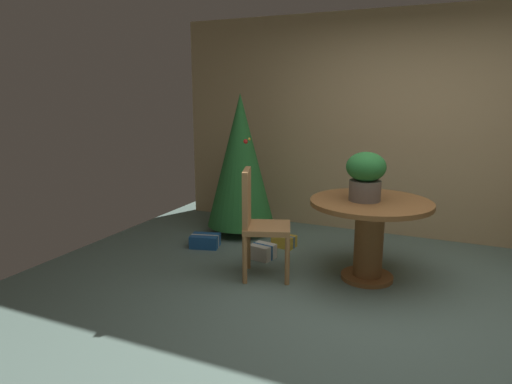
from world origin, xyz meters
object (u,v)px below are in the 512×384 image
object	(u,v)px
wooden_chair_left	(258,219)
gift_box_gold	(284,241)
flower_vase	(366,174)
holiday_tree	(241,161)
gift_box_blue	(205,241)
gift_box_cream	(263,251)
round_dining_table	(370,226)

from	to	relation	value
wooden_chair_left	gift_box_gold	size ratio (longest dim) A/B	3.86
flower_vase	holiday_tree	xyz separation A→B (m)	(-1.61, 0.80, -0.09)
wooden_chair_left	gift_box_blue	xyz separation A→B (m)	(-0.86, 0.49, -0.48)
wooden_chair_left	gift_box_cream	bearing A→B (deg)	108.00
gift_box_blue	gift_box_gold	bearing A→B (deg)	24.58
flower_vase	holiday_tree	world-z (taller)	holiday_tree
gift_box_blue	round_dining_table	bearing A→B (deg)	-4.78
gift_box_cream	gift_box_gold	size ratio (longest dim) A/B	1.00
flower_vase	holiday_tree	size ratio (longest dim) A/B	0.26
round_dining_table	gift_box_blue	size ratio (longest dim) A/B	3.05
round_dining_table	gift_box_cream	size ratio (longest dim) A/B	4.13
gift_box_blue	wooden_chair_left	bearing A→B (deg)	-29.80
holiday_tree	gift_box_gold	distance (m)	1.09
holiday_tree	wooden_chair_left	bearing A→B (deg)	-57.14
wooden_chair_left	gift_box_gold	xyz separation A→B (m)	(-0.06, 0.86, -0.49)
round_dining_table	gift_box_gold	distance (m)	1.22
flower_vase	gift_box_gold	xyz separation A→B (m)	(-0.95, 0.54, -0.92)
wooden_chair_left	gift_box_blue	size ratio (longest dim) A/B	2.85
flower_vase	gift_box_gold	size ratio (longest dim) A/B	1.66
flower_vase	wooden_chair_left	xyz separation A→B (m)	(-0.89, -0.32, -0.43)
flower_vase	wooden_chair_left	bearing A→B (deg)	-160.31
wooden_chair_left	gift_box_blue	distance (m)	1.10
round_dining_table	flower_vase	xyz separation A→B (m)	(-0.05, -0.03, 0.47)
flower_vase	gift_box_cream	distance (m)	1.37
holiday_tree	gift_box_blue	size ratio (longest dim) A/B	4.73
wooden_chair_left	holiday_tree	xyz separation A→B (m)	(-0.72, 1.12, 0.34)
gift_box_gold	round_dining_table	bearing A→B (deg)	-27.11
round_dining_table	gift_box_blue	distance (m)	1.86
round_dining_table	flower_vase	world-z (taller)	flower_vase
gift_box_cream	gift_box_blue	bearing A→B (deg)	174.82
gift_box_cream	flower_vase	bearing A→B (deg)	-6.14
gift_box_blue	gift_box_cream	bearing A→B (deg)	-5.18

